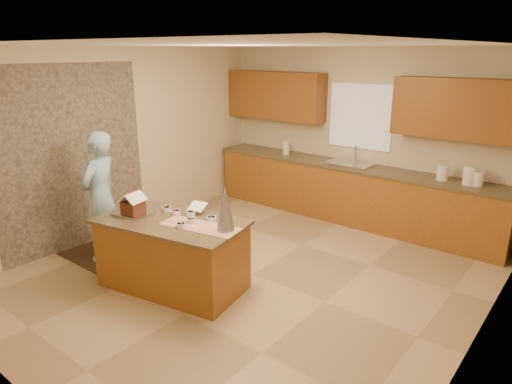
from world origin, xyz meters
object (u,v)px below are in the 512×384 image
island_base (172,255)px  tinsel_tree (225,208)px  gingerbread_house (133,205)px  boy (101,197)px

island_base → tinsel_tree: (0.68, 0.18, 0.68)m
gingerbread_house → island_base: bearing=16.1°
tinsel_tree → boy: size_ratio=0.29×
boy → gingerbread_house: bearing=62.3°
boy → gingerbread_house: (0.82, -0.10, 0.09)m
island_base → gingerbread_house: 0.74m
boy → gingerbread_house: boy is taller
gingerbread_house → tinsel_tree: bearing=15.2°
tinsel_tree → boy: boy is taller
boy → island_base: bearing=71.0°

